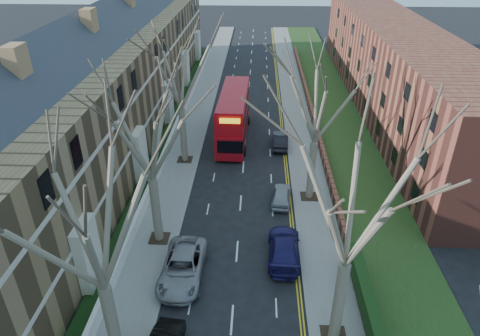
# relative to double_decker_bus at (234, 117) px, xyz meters

# --- Properties ---
(pavement_left) EXTENTS (3.00, 102.00, 0.12)m
(pavement_left) POSITION_rel_double_decker_bus_xyz_m (-4.75, 5.64, -2.38)
(pavement_left) COLOR slate
(pavement_left) RESTS_ON ground
(pavement_right) EXTENTS (3.00, 102.00, 0.12)m
(pavement_right) POSITION_rel_double_decker_bus_xyz_m (7.25, 5.64, -2.38)
(pavement_right) COLOR slate
(pavement_right) RESTS_ON ground
(terrace_left) EXTENTS (9.70, 78.00, 13.60)m
(terrace_left) POSITION_rel_double_decker_bus_xyz_m (-12.39, -2.36, 3.09)
(terrace_left) COLOR olive
(terrace_left) RESTS_ON ground
(flats_right) EXTENTS (13.97, 54.00, 10.00)m
(flats_right) POSITION_rel_double_decker_bus_xyz_m (18.72, 9.64, 2.54)
(flats_right) COLOR brown
(flats_right) RESTS_ON ground
(front_wall_left) EXTENTS (0.30, 78.00, 1.00)m
(front_wall_left) POSITION_rel_double_decker_bus_xyz_m (-6.40, -2.36, -1.82)
(front_wall_left) COLOR white
(front_wall_left) RESTS_ON ground
(grass_verge_right) EXTENTS (6.00, 102.00, 0.06)m
(grass_verge_right) POSITION_rel_double_decker_bus_xyz_m (11.75, 5.64, -2.29)
(grass_verge_right) COLOR #1C3914
(grass_verge_right) RESTS_ON ground
(tree_left_mid) EXTENTS (10.50, 10.50, 14.71)m
(tree_left_mid) POSITION_rel_double_decker_bus_xyz_m (-4.45, -27.36, 7.11)
(tree_left_mid) COLOR #706350
(tree_left_mid) RESTS_ON ground
(tree_left_far) EXTENTS (10.15, 10.15, 14.22)m
(tree_left_far) POSITION_rel_double_decker_bus_xyz_m (-4.45, -17.36, 6.80)
(tree_left_far) COLOR #706350
(tree_left_far) RESTS_ON ground
(tree_left_dist) EXTENTS (10.50, 10.50, 14.71)m
(tree_left_dist) POSITION_rel_double_decker_bus_xyz_m (-4.45, -5.36, 7.11)
(tree_left_dist) COLOR #706350
(tree_left_dist) RESTS_ON ground
(tree_right_mid) EXTENTS (10.50, 10.50, 14.71)m
(tree_right_mid) POSITION_rel_double_decker_bus_xyz_m (6.95, -25.36, 7.11)
(tree_right_mid) COLOR #706350
(tree_right_mid) RESTS_ON ground
(tree_right_far) EXTENTS (10.15, 10.15, 14.22)m
(tree_right_far) POSITION_rel_double_decker_bus_xyz_m (6.95, -11.36, 6.80)
(tree_right_far) COLOR #706350
(tree_right_far) RESTS_ON ground
(double_decker_bus) EXTENTS (3.23, 11.98, 4.95)m
(double_decker_bus) POSITION_rel_double_decker_bus_xyz_m (0.00, 0.00, 0.00)
(double_decker_bus) COLOR #A20B14
(double_decker_bus) RESTS_ON ground
(car_left_far) EXTENTS (2.78, 5.80, 1.60)m
(car_left_far) POSITION_rel_double_decker_bus_xyz_m (-2.12, -20.97, -1.65)
(car_left_far) COLOR gray
(car_left_far) RESTS_ON ground
(car_right_near) EXTENTS (2.34, 5.37, 1.54)m
(car_right_near) POSITION_rel_double_decker_bus_xyz_m (4.48, -18.79, -1.67)
(car_right_near) COLOR #1C164E
(car_right_near) RESTS_ON ground
(car_right_mid) EXTENTS (1.90, 3.94, 1.30)m
(car_right_mid) POSITION_rel_double_decker_bus_xyz_m (4.60, -12.05, -1.79)
(car_right_mid) COLOR #93949B
(car_right_mid) RESTS_ON ground
(car_right_far) EXTENTS (1.70, 4.41, 1.43)m
(car_right_far) POSITION_rel_double_decker_bus_xyz_m (4.90, -1.85, -1.73)
(car_right_far) COLOR black
(car_right_far) RESTS_ON ground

